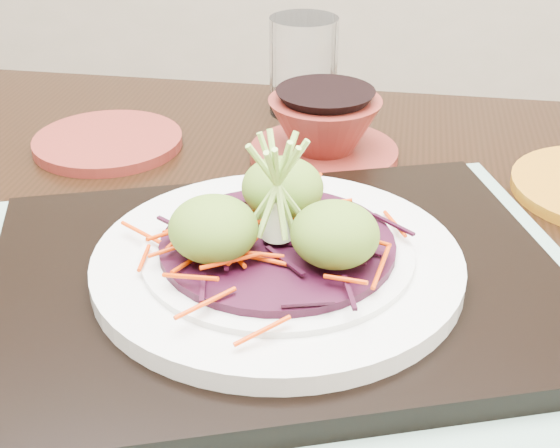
# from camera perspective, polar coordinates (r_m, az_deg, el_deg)

# --- Properties ---
(dining_table) EXTENTS (1.35, 0.96, 0.81)m
(dining_table) POSITION_cam_1_polar(r_m,az_deg,el_deg) (0.71, -2.22, -10.05)
(dining_table) COLOR black
(dining_table) RESTS_ON ground
(placemat) EXTENTS (0.58, 0.51, 0.00)m
(placemat) POSITION_cam_1_polar(r_m,az_deg,el_deg) (0.61, -0.18, -5.18)
(placemat) COLOR gray
(placemat) RESTS_ON dining_table
(serving_tray) EXTENTS (0.50, 0.43, 0.02)m
(serving_tray) POSITION_cam_1_polar(r_m,az_deg,el_deg) (0.60, -0.18, -4.25)
(serving_tray) COLOR black
(serving_tray) RESTS_ON placemat
(white_plate) EXTENTS (0.28, 0.28, 0.02)m
(white_plate) POSITION_cam_1_polar(r_m,az_deg,el_deg) (0.59, -0.18, -2.72)
(white_plate) COLOR silver
(white_plate) RESTS_ON serving_tray
(cabbage_bed) EXTENTS (0.18, 0.18, 0.01)m
(cabbage_bed) POSITION_cam_1_polar(r_m,az_deg,el_deg) (0.58, -0.18, -1.54)
(cabbage_bed) COLOR black
(cabbage_bed) RESTS_ON white_plate
(carrot_julienne) EXTENTS (0.21, 0.21, 0.01)m
(carrot_julienne) POSITION_cam_1_polar(r_m,az_deg,el_deg) (0.58, -0.18, -0.81)
(carrot_julienne) COLOR #DD3703
(carrot_julienne) RESTS_ON cabbage_bed
(guacamole_scoops) EXTENTS (0.15, 0.14, 0.05)m
(guacamole_scoops) POSITION_cam_1_polar(r_m,az_deg,el_deg) (0.57, -0.19, 0.57)
(guacamole_scoops) COLOR #547422
(guacamole_scoops) RESTS_ON cabbage_bed
(scallion_garnish) EXTENTS (0.06, 0.06, 0.10)m
(scallion_garnish) POSITION_cam_1_polar(r_m,az_deg,el_deg) (0.56, -0.19, 2.51)
(scallion_garnish) COLOR #9ACE52
(scallion_garnish) RESTS_ON cabbage_bed
(terracotta_side_plate) EXTENTS (0.19, 0.19, 0.01)m
(terracotta_side_plate) POSITION_cam_1_polar(r_m,az_deg,el_deg) (0.88, -12.47, 5.90)
(terracotta_side_plate) COLOR maroon
(terracotta_side_plate) RESTS_ON dining_table
(water_glass) EXTENTS (0.08, 0.08, 0.11)m
(water_glass) POSITION_cam_1_polar(r_m,az_deg,el_deg) (0.93, 1.73, 11.47)
(water_glass) COLOR white
(water_glass) RESTS_ON dining_table
(terracotta_bowl_set) EXTENTS (0.17, 0.17, 0.07)m
(terracotta_bowl_set) POSITION_cam_1_polar(r_m,az_deg,el_deg) (0.82, 3.26, 6.70)
(terracotta_bowl_set) COLOR maroon
(terracotta_bowl_set) RESTS_ON dining_table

